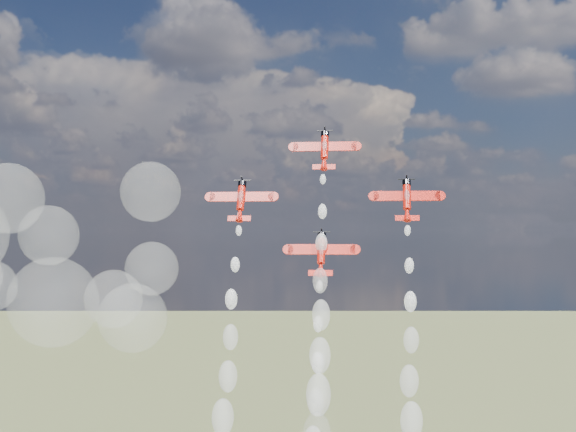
% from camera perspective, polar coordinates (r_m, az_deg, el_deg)
% --- Properties ---
extents(plane_lead, '(11.13, 5.44, 7.44)m').
position_cam_1_polar(plane_lead, '(141.31, 2.61, 4.76)').
color(plane_lead, red).
rests_on(plane_lead, ground).
extents(plane_left, '(11.13, 5.44, 7.44)m').
position_cam_1_polar(plane_left, '(138.22, -3.37, 1.16)').
color(plane_left, red).
rests_on(plane_left, ground).
extents(plane_right, '(11.13, 5.44, 7.44)m').
position_cam_1_polar(plane_right, '(136.27, 8.45, 1.20)').
color(plane_right, red).
rests_on(plane_right, ground).
extents(plane_slot, '(11.13, 5.44, 7.44)m').
position_cam_1_polar(plane_slot, '(132.29, 2.38, -2.64)').
color(plane_slot, red).
rests_on(plane_slot, ground).
extents(drifted_smoke_cloud, '(66.51, 33.72, 46.07)m').
position_cam_1_polar(drifted_smoke_cloud, '(186.01, -19.01, -4.04)').
color(drifted_smoke_cloud, white).
rests_on(drifted_smoke_cloud, ground).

